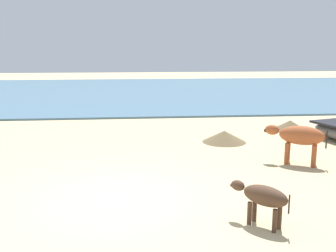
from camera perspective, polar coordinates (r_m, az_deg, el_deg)
The scene contains 6 objects.
ground at distance 7.53m, azimuth -7.48°, elevation -10.67°, with size 80.00×80.00×0.00m, color tan.
sea_water at distance 25.80m, azimuth -6.16°, elevation 5.03°, with size 60.00×20.00×0.08m, color slate.
cow_adult_rust at distance 10.02m, azimuth 18.58°, elevation -1.49°, with size 1.39×0.98×0.96m.
calf_near_dark at distance 6.47m, azimuth 13.66°, elevation -10.00°, with size 0.85×0.88×0.68m.
debris_pile_0 at distance 14.25m, azimuth 17.34°, elevation 0.11°, with size 1.22×1.22×0.35m, color brown.
debris_pile_1 at distance 11.99m, azimuth 8.18°, elevation -1.51°, with size 1.33×1.33×0.35m, color brown.
Camera 1 is at (0.29, -6.99, 2.80)m, focal length 41.85 mm.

